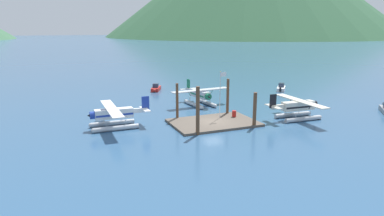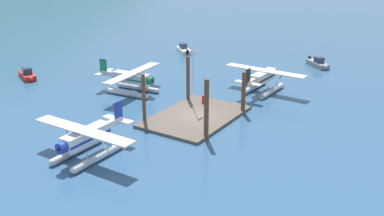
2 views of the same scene
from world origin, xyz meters
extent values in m
plane|color=#2D5175|center=(0.00, 0.00, 0.00)|extent=(1200.00, 1200.00, 0.00)
cube|color=brown|center=(0.00, 0.00, 0.15)|extent=(11.31, 7.60, 0.30)
cylinder|color=brown|center=(-3.90, -3.67, 2.94)|extent=(0.45, 0.45, 5.88)
cylinder|color=brown|center=(4.15, -3.51, 2.29)|extent=(0.46, 0.46, 4.58)
cylinder|color=brown|center=(-3.81, 3.77, 2.58)|extent=(0.38, 0.38, 5.16)
cylinder|color=brown|center=(3.95, 3.48, 2.69)|extent=(0.40, 0.40, 5.39)
cylinder|color=silver|center=(1.56, 1.28, 3.53)|extent=(0.08, 0.08, 6.46)
cube|color=white|center=(2.01, 1.28, 6.41)|extent=(0.90, 0.03, 0.56)
sphere|color=gold|center=(1.56, 1.28, 6.81)|extent=(0.10, 0.10, 0.10)
cylinder|color=#AD1E19|center=(3.78, 1.16, 0.74)|extent=(0.58, 0.58, 0.88)
torus|color=#AD1E19|center=(3.78, 1.16, 0.74)|extent=(0.62, 0.62, 0.04)
cylinder|color=#B7BABF|center=(4.04, 11.09, 0.32)|extent=(1.19, 5.64, 0.64)
sphere|color=#B7BABF|center=(4.31, 8.30, 0.32)|extent=(0.64, 0.64, 0.64)
cylinder|color=#B7BABF|center=(1.55, 10.84, 0.32)|extent=(1.19, 5.64, 0.64)
sphere|color=#B7BABF|center=(1.83, 8.06, 0.32)|extent=(0.64, 0.64, 0.64)
cylinder|color=#B7BABF|center=(4.16, 9.90, 0.99)|extent=(0.10, 0.10, 0.70)
cylinder|color=#B7BABF|center=(3.92, 12.28, 0.99)|extent=(0.10, 0.10, 0.70)
cylinder|color=#B7BABF|center=(1.67, 9.65, 0.99)|extent=(0.10, 0.10, 0.70)
cylinder|color=#B7BABF|center=(1.43, 12.04, 0.99)|extent=(0.10, 0.10, 0.70)
cube|color=silver|center=(2.79, 10.97, 1.94)|extent=(1.71, 4.90, 1.20)
cube|color=#196B47|center=(2.79, 10.97, 1.84)|extent=(1.72, 4.81, 0.24)
cube|color=#283347|center=(2.90, 9.89, 2.27)|extent=(1.16, 1.20, 0.56)
cube|color=silver|center=(2.82, 10.67, 2.61)|extent=(10.49, 2.42, 0.14)
cylinder|color=#196B47|center=(5.01, 10.89, 2.27)|extent=(0.63, 0.14, 0.84)
cylinder|color=#196B47|center=(0.63, 10.45, 2.27)|extent=(0.63, 0.14, 0.84)
cylinder|color=#196B47|center=(3.06, 8.28, 1.94)|extent=(1.01, 0.69, 0.96)
cone|color=black|center=(3.10, 7.83, 1.94)|extent=(0.39, 0.38, 0.36)
cube|color=silver|center=(2.48, 14.20, 2.04)|extent=(0.65, 2.23, 0.56)
cube|color=#196B47|center=(2.39, 15.10, 2.89)|extent=(0.22, 1.01, 1.90)
cube|color=silver|center=(2.40, 15.00, 2.14)|extent=(3.26, 1.11, 0.10)
cylinder|color=#B7BABF|center=(-12.68, 1.75, 0.32)|extent=(5.60, 0.65, 0.64)
sphere|color=#B7BABF|center=(-15.48, 1.76, 0.32)|extent=(0.64, 0.64, 0.64)
cylinder|color=#B7BABF|center=(-12.67, 4.25, 0.32)|extent=(5.60, 0.65, 0.64)
sphere|color=#B7BABF|center=(-15.47, 4.26, 0.32)|extent=(0.64, 0.64, 0.64)
cylinder|color=#B7BABF|center=(-13.88, 1.75, 0.99)|extent=(0.10, 0.10, 0.70)
cylinder|color=#B7BABF|center=(-11.48, 1.75, 0.99)|extent=(0.10, 0.10, 0.70)
cylinder|color=#B7BABF|center=(-13.87, 4.25, 0.99)|extent=(0.10, 0.10, 0.70)
cylinder|color=#B7BABF|center=(-11.47, 4.25, 0.99)|extent=(0.10, 0.10, 0.70)
cube|color=white|center=(-12.68, 3.00, 1.94)|extent=(4.80, 1.25, 1.20)
cube|color=#1E389E|center=(-12.68, 3.00, 1.84)|extent=(4.71, 1.27, 0.24)
cube|color=#283347|center=(-13.76, 3.00, 2.27)|extent=(1.10, 1.06, 0.56)
cube|color=white|center=(-12.98, 3.00, 2.61)|extent=(1.42, 10.40, 0.14)
cylinder|color=#1E389E|center=(-12.98, 0.80, 2.27)|extent=(0.08, 0.62, 0.84)
cylinder|color=#1E389E|center=(-12.97, 5.20, 2.27)|extent=(0.08, 0.62, 0.84)
cylinder|color=#1E389E|center=(-15.38, 3.01, 1.94)|extent=(0.60, 0.96, 0.96)
cone|color=black|center=(-15.83, 3.01, 1.94)|extent=(0.35, 0.36, 0.36)
cube|color=white|center=(-9.43, 2.99, 2.04)|extent=(2.20, 0.45, 0.56)
cube|color=#1E389E|center=(-8.53, 2.99, 2.89)|extent=(1.00, 0.12, 1.90)
cube|color=white|center=(-8.63, 2.99, 2.14)|extent=(0.81, 3.20, 0.10)
cylinder|color=#B7BABF|center=(12.05, -1.10, 0.32)|extent=(5.62, 0.86, 0.64)
sphere|color=#B7BABF|center=(14.85, -1.21, 0.32)|extent=(0.64, 0.64, 0.64)
cylinder|color=#B7BABF|center=(11.95, -3.60, 0.32)|extent=(5.62, 0.86, 0.64)
sphere|color=#B7BABF|center=(14.75, -3.71, 0.32)|extent=(0.64, 0.64, 0.64)
cylinder|color=#B7BABF|center=(13.25, -1.15, 0.99)|extent=(0.10, 0.10, 0.70)
cylinder|color=#B7BABF|center=(10.85, -1.05, 0.99)|extent=(0.10, 0.10, 0.70)
cylinder|color=#B7BABF|center=(13.15, -3.65, 0.99)|extent=(0.10, 0.10, 0.70)
cylinder|color=#B7BABF|center=(10.75, -3.55, 0.99)|extent=(0.10, 0.10, 0.70)
cube|color=silver|center=(12.00, -2.35, 1.94)|extent=(4.84, 1.43, 1.20)
cube|color=black|center=(12.00, -2.35, 1.84)|extent=(4.75, 1.44, 0.24)
cube|color=#283347|center=(13.08, -2.39, 2.27)|extent=(1.14, 1.10, 0.56)
cube|color=silver|center=(12.30, -2.36, 2.61)|extent=(1.81, 10.45, 0.14)
cylinder|color=black|center=(12.39, -0.16, 2.27)|extent=(0.10, 0.62, 0.84)
cylinder|color=black|center=(12.22, -4.56, 2.27)|extent=(0.10, 0.62, 0.84)
cylinder|color=black|center=(14.70, -2.46, 1.94)|extent=(0.64, 0.98, 0.96)
cone|color=black|center=(15.15, -2.47, 1.94)|extent=(0.36, 0.37, 0.36)
cube|color=silver|center=(8.75, -2.22, 2.04)|extent=(2.22, 0.53, 0.56)
cube|color=black|center=(7.85, -2.19, 2.89)|extent=(1.00, 0.16, 1.90)
cube|color=silver|center=(7.95, -2.19, 2.14)|extent=(0.92, 3.23, 0.10)
cube|color=silver|center=(23.85, 17.33, 0.35)|extent=(3.88, 4.16, 0.70)
sphere|color=silver|center=(25.22, 18.92, 0.35)|extent=(0.70, 0.70, 0.70)
cube|color=#283347|center=(24.05, 17.56, 1.10)|extent=(1.62, 1.63, 0.80)
cube|color=black|center=(22.36, 15.60, 0.60)|extent=(0.48, 0.48, 0.80)
cube|color=#B2231E|center=(-0.02, 27.05, 0.35)|extent=(3.17, 4.44, 0.70)
sphere|color=#B2231E|center=(-0.93, 25.16, 0.35)|extent=(0.70, 0.70, 0.70)
cube|color=#283347|center=(-0.15, 26.78, 1.10)|extent=(1.51, 1.56, 0.80)
cube|color=black|center=(0.96, 29.10, 0.60)|extent=(0.46, 0.44, 0.80)
cube|color=black|center=(28.74, -2.59, 0.60)|extent=(0.48, 0.48, 0.80)
camera|label=1|loc=(-19.57, -39.98, 12.59)|focal=32.05mm
camera|label=2|loc=(-36.98, -23.28, 17.53)|focal=41.69mm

